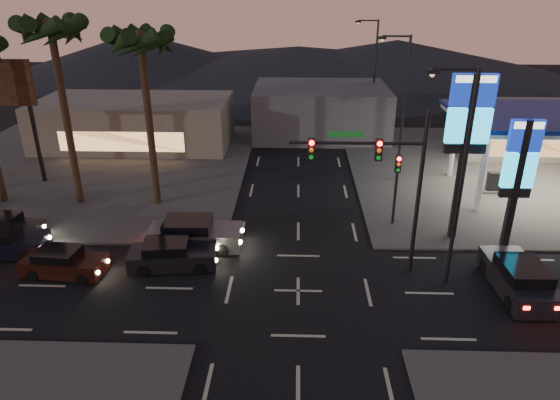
{
  "coord_description": "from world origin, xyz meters",
  "views": [
    {
      "loc": [
        -0.18,
        -19.38,
        13.07
      ],
      "look_at": [
        -0.96,
        3.57,
        3.0
      ],
      "focal_mm": 32.0,
      "sensor_mm": 36.0,
      "label": 1
    }
  ],
  "objects_px": {
    "car_lane_b_front": "(193,235)",
    "car_lane_b_mid": "(5,227)",
    "car_lane_a_front": "(172,255)",
    "car_lane_a_mid": "(63,263)",
    "car_lane_a_rear": "(1,243)",
    "gas_station": "(553,120)",
    "suv_station": "(519,278)",
    "traffic_signal_mast": "(383,170)",
    "pylon_sign_short": "(520,165)",
    "pylon_sign_tall": "(468,126)"
  },
  "relations": [
    {
      "from": "gas_station",
      "to": "traffic_signal_mast",
      "type": "xyz_separation_m",
      "value": [
        -12.24,
        -10.01,
        0.15
      ]
    },
    {
      "from": "pylon_sign_tall",
      "to": "suv_station",
      "type": "height_order",
      "value": "pylon_sign_tall"
    },
    {
      "from": "gas_station",
      "to": "traffic_signal_mast",
      "type": "relative_size",
      "value": 1.53
    },
    {
      "from": "car_lane_b_front",
      "to": "car_lane_a_rear",
      "type": "bearing_deg",
      "value": -173.49
    },
    {
      "from": "gas_station",
      "to": "car_lane_b_mid",
      "type": "relative_size",
      "value": 2.95
    },
    {
      "from": "car_lane_a_rear",
      "to": "pylon_sign_tall",
      "type": "bearing_deg",
      "value": 6.4
    },
    {
      "from": "traffic_signal_mast",
      "to": "car_lane_a_mid",
      "type": "height_order",
      "value": "traffic_signal_mast"
    },
    {
      "from": "car_lane_a_front",
      "to": "car_lane_a_mid",
      "type": "height_order",
      "value": "car_lane_a_front"
    },
    {
      "from": "car_lane_a_front",
      "to": "car_lane_a_rear",
      "type": "relative_size",
      "value": 0.98
    },
    {
      "from": "car_lane_a_rear",
      "to": "pylon_sign_short",
      "type": "bearing_deg",
      "value": 3.65
    },
    {
      "from": "traffic_signal_mast",
      "to": "car_lane_a_front",
      "type": "xyz_separation_m",
      "value": [
        -10.04,
        -0.06,
        -4.57
      ]
    },
    {
      "from": "car_lane_a_rear",
      "to": "car_lane_b_mid",
      "type": "distance_m",
      "value": 2.12
    },
    {
      "from": "car_lane_b_front",
      "to": "car_lane_b_mid",
      "type": "xyz_separation_m",
      "value": [
        -10.69,
        0.81,
        -0.16
      ]
    },
    {
      "from": "gas_station",
      "to": "car_lane_a_front",
      "type": "relative_size",
      "value": 2.71
    },
    {
      "from": "car_lane_a_mid",
      "to": "car_lane_b_front",
      "type": "xyz_separation_m",
      "value": [
        5.81,
        2.83,
        0.16
      ]
    },
    {
      "from": "traffic_signal_mast",
      "to": "car_lane_a_rear",
      "type": "distance_m",
      "value": 19.7
    },
    {
      "from": "pylon_sign_tall",
      "to": "car_lane_a_mid",
      "type": "distance_m",
      "value": 21.17
    },
    {
      "from": "pylon_sign_tall",
      "to": "suv_station",
      "type": "relative_size",
      "value": 1.87
    },
    {
      "from": "gas_station",
      "to": "car_lane_a_front",
      "type": "bearing_deg",
      "value": -155.68
    },
    {
      "from": "pylon_sign_short",
      "to": "car_lane_a_front",
      "type": "height_order",
      "value": "pylon_sign_short"
    },
    {
      "from": "gas_station",
      "to": "suv_station",
      "type": "distance_m",
      "value": 13.88
    },
    {
      "from": "car_lane_a_rear",
      "to": "traffic_signal_mast",
      "type": "bearing_deg",
      "value": -2.48
    },
    {
      "from": "pylon_sign_tall",
      "to": "car_lane_a_rear",
      "type": "relative_size",
      "value": 1.97
    },
    {
      "from": "car_lane_a_rear",
      "to": "suv_station",
      "type": "relative_size",
      "value": 0.95
    },
    {
      "from": "suv_station",
      "to": "car_lane_b_front",
      "type": "bearing_deg",
      "value": 166.74
    },
    {
      "from": "car_lane_b_front",
      "to": "pylon_sign_tall",
      "type": "bearing_deg",
      "value": 6.33
    },
    {
      "from": "car_lane_a_mid",
      "to": "car_lane_b_front",
      "type": "bearing_deg",
      "value": 26.0
    },
    {
      "from": "gas_station",
      "to": "car_lane_b_mid",
      "type": "distance_m",
      "value": 33.38
    },
    {
      "from": "car_lane_a_rear",
      "to": "car_lane_a_front",
      "type": "bearing_deg",
      "value": -5.57
    },
    {
      "from": "traffic_signal_mast",
      "to": "car_lane_b_front",
      "type": "height_order",
      "value": "traffic_signal_mast"
    },
    {
      "from": "car_lane_b_mid",
      "to": "car_lane_b_front",
      "type": "bearing_deg",
      "value": -4.33
    },
    {
      "from": "gas_station",
      "to": "car_lane_a_front",
      "type": "xyz_separation_m",
      "value": [
        -22.28,
        -10.07,
        -4.42
      ]
    },
    {
      "from": "car_lane_a_mid",
      "to": "suv_station",
      "type": "bearing_deg",
      "value": -2.25
    },
    {
      "from": "car_lane_a_front",
      "to": "car_lane_b_mid",
      "type": "bearing_deg",
      "value": 164.25
    },
    {
      "from": "pylon_sign_short",
      "to": "car_lane_b_front",
      "type": "bearing_deg",
      "value": -178.06
    },
    {
      "from": "car_lane_a_front",
      "to": "car_lane_b_mid",
      "type": "height_order",
      "value": "car_lane_a_front"
    },
    {
      "from": "gas_station",
      "to": "car_lane_b_mid",
      "type": "height_order",
      "value": "gas_station"
    },
    {
      "from": "pylon_sign_short",
      "to": "suv_station",
      "type": "xyz_separation_m",
      "value": [
        -1.0,
        -4.23,
        -3.92
      ]
    },
    {
      "from": "car_lane_a_mid",
      "to": "suv_station",
      "type": "xyz_separation_m",
      "value": [
        21.38,
        -0.84,
        0.13
      ]
    },
    {
      "from": "pylon_sign_short",
      "to": "traffic_signal_mast",
      "type": "relative_size",
      "value": 0.88
    },
    {
      "from": "car_lane_a_mid",
      "to": "suv_station",
      "type": "height_order",
      "value": "suv_station"
    },
    {
      "from": "car_lane_a_mid",
      "to": "car_lane_b_mid",
      "type": "height_order",
      "value": "same"
    },
    {
      "from": "pylon_sign_tall",
      "to": "car_lane_a_mid",
      "type": "relative_size",
      "value": 2.19
    },
    {
      "from": "car_lane_a_rear",
      "to": "car_lane_b_front",
      "type": "height_order",
      "value": "car_lane_b_front"
    },
    {
      "from": "car_lane_a_rear",
      "to": "car_lane_b_mid",
      "type": "height_order",
      "value": "car_lane_a_rear"
    },
    {
      "from": "car_lane_a_front",
      "to": "car_lane_b_front",
      "type": "relative_size",
      "value": 0.89
    },
    {
      "from": "pylon_sign_tall",
      "to": "car_lane_a_front",
      "type": "distance_m",
      "value": 16.25
    },
    {
      "from": "gas_station",
      "to": "car_lane_b_mid",
      "type": "bearing_deg",
      "value": -167.33
    },
    {
      "from": "car_lane_a_front",
      "to": "car_lane_a_mid",
      "type": "xyz_separation_m",
      "value": [
        -5.1,
        -0.82,
        -0.05
      ]
    },
    {
      "from": "traffic_signal_mast",
      "to": "suv_station",
      "type": "xyz_separation_m",
      "value": [
        6.24,
        -1.72,
        -4.49
      ]
    }
  ]
}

